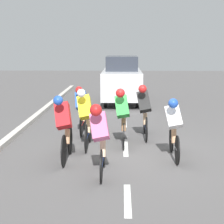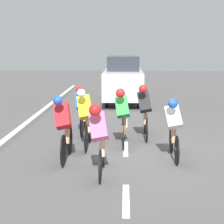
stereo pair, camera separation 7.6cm
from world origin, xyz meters
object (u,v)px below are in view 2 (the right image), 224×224
Objects in this scene: cyclist_black at (145,110)px; cyclist_green at (123,115)px; cyclist_pink at (99,136)px; cyclist_blue at (82,109)px; cyclist_yellow at (86,117)px; cyclist_white at (174,127)px; cyclist_red at (64,126)px; support_car at (123,79)px.

cyclist_black reaches higher than cyclist_green.
cyclist_blue is at bearing -78.15° from cyclist_pink.
cyclist_green is (-0.45, -2.31, 0.01)m from cyclist_pink.
cyclist_yellow is 1.00× the size of cyclist_black.
cyclist_yellow is (2.10, -0.91, 0.04)m from cyclist_white.
cyclist_red is at bearing -46.86° from cyclist_pink.
cyclist_white is at bearing 156.56° from cyclist_yellow.
cyclist_pink is at bearing 35.03° from cyclist_white.
cyclist_red is (0.86, -0.92, -0.01)m from cyclist_pink.
cyclist_yellow reaches higher than cyclist_green.
support_car is at bearing -98.18° from cyclist_red.
cyclist_green reaches higher than cyclist_pink.
cyclist_pink is 3.27m from cyclist_black.
cyclist_red is (0.38, 1.13, -0.01)m from cyclist_yellow.
cyclist_pink is at bearing 133.14° from cyclist_red.
cyclist_yellow is 1.86m from cyclist_black.
cyclist_yellow is 1.19m from cyclist_red.
cyclist_red is at bearing 81.82° from support_car.
support_car is (-0.42, -9.86, 0.26)m from cyclist_pink.
cyclist_yellow reaches higher than cyclist_blue.
cyclist_white is 0.37× the size of support_car.
cyclist_black is (0.56, -1.95, 0.05)m from cyclist_white.
cyclist_white is 0.96× the size of cyclist_yellow.
cyclist_black is at bearing -128.23° from cyclist_green.
cyclist_red is (0.11, 2.67, 0.04)m from cyclist_blue.
cyclist_white is at bearing -175.07° from cyclist_red.
cyclist_pink is 1.01× the size of cyclist_white.
cyclist_yellow is 1.03× the size of cyclist_green.
cyclist_blue is 0.99× the size of cyclist_red.
cyclist_green is (-1.20, 1.28, 0.06)m from cyclist_blue.
cyclist_blue is (2.37, -2.46, -0.01)m from cyclist_white.
cyclist_green is (0.61, 0.78, -0.00)m from cyclist_black.
cyclist_red is 1.00× the size of cyclist_green.
cyclist_yellow is (0.48, -2.05, -0.00)m from cyclist_pink.
cyclist_red is at bearing 46.67° from cyclist_green.
cyclist_blue is 1.76m from cyclist_green.
cyclist_green is at bearing 133.17° from cyclist_blue.
cyclist_blue is (0.75, -3.59, -0.05)m from cyclist_pink.
support_car is (-0.90, -7.81, 0.26)m from cyclist_yellow.
cyclist_pink is 0.98× the size of cyclist_black.
cyclist_black is 1.03× the size of cyclist_green.
cyclist_blue is at bearing -80.03° from cyclist_yellow.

